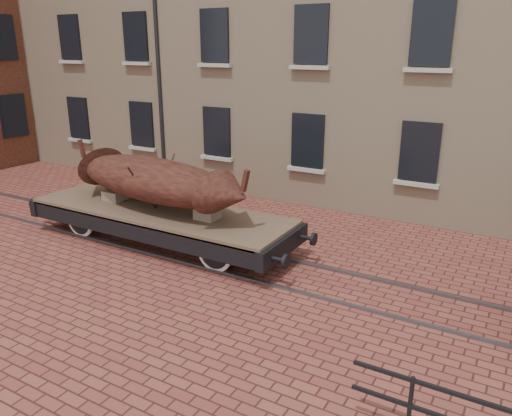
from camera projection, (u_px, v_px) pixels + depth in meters
The scene contains 4 objects.
ground at pixel (315, 281), 11.32m from camera, with size 90.00×90.00×0.00m, color brown.
rail_track at pixel (315, 280), 11.31m from camera, with size 30.00×1.52×0.06m.
flatcar_wagon at pixel (159, 216), 13.22m from camera, with size 8.33×2.26×1.26m.
iron_boat at pixel (154, 179), 12.97m from camera, with size 6.26×2.36×1.52m.
Camera 1 is at (3.96, -9.54, 5.09)m, focal length 35.00 mm.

